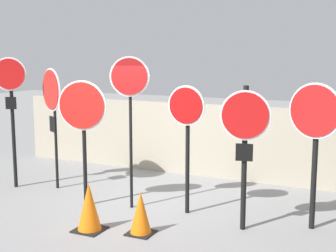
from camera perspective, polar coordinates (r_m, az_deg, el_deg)
The scene contains 11 objects.
ground_plane at distance 8.51m, azimuth -3.82°, elevation -9.71°, with size 40.00×40.00×0.00m, color gray.
fence_back at distance 10.48m, azimuth 2.73°, elevation -1.61°, with size 8.83×0.12×1.61m.
stop_sign_0 at distance 9.78m, azimuth -18.61°, elevation 3.58°, with size 0.60×0.32×2.63m.
stop_sign_1 at distance 9.49m, azimuth -13.96°, elevation 3.20°, with size 0.75×0.43×2.42m.
stop_sign_2 at distance 8.26m, azimuth -10.38°, elevation 1.26°, with size 0.85×0.25×2.25m.
stop_sign_3 at distance 7.99m, azimuth -4.68°, elevation 4.12°, with size 0.65×0.25×2.66m.
stop_sign_4 at distance 7.75m, azimuth 2.28°, elevation 0.38°, with size 0.66×0.14×2.19m.
stop_sign_5 at distance 7.09m, azimuth 9.35°, elevation -0.83°, with size 0.74×0.21×2.23m.
stop_sign_6 at distance 7.37m, azimuth 17.47°, elevation -0.15°, with size 0.81×0.29×2.28m.
traffic_cone_0 at distance 7.38m, azimuth -9.59°, elevation -9.71°, with size 0.44×0.44×0.76m.
traffic_cone_1 at distance 7.17m, azimuth -3.35°, elevation -10.52°, with size 0.39×0.39×0.66m.
Camera 1 is at (3.94, -7.04, 2.71)m, focal length 50.00 mm.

